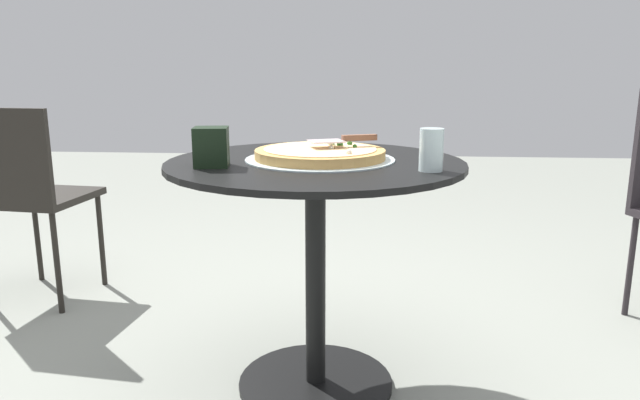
{
  "coord_description": "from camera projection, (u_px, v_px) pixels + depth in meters",
  "views": [
    {
      "loc": [
        0.15,
        -1.72,
        1.01
      ],
      "look_at": [
        0.01,
        0.02,
        0.61
      ],
      "focal_mm": 33.11,
      "sensor_mm": 36.0,
      "label": 1
    }
  ],
  "objects": [
    {
      "name": "pizza_on_tray",
      "position": [
        320.0,
        154.0,
        1.76
      ],
      "size": [
        0.45,
        0.45,
        0.05
      ],
      "color": "silver",
      "rests_on": "patio_table"
    },
    {
      "name": "patio_table",
      "position": [
        315.0,
        227.0,
        1.79
      ],
      "size": [
        0.88,
        0.88,
        0.73
      ],
      "color": "black",
      "rests_on": "ground"
    },
    {
      "name": "pizza_server",
      "position": [
        344.0,
        139.0,
        1.78
      ],
      "size": [
        0.21,
        0.12,
        0.02
      ],
      "color": "silver",
      "rests_on": "pizza_on_tray"
    },
    {
      "name": "napkin_dispenser",
      "position": [
        211.0,
        147.0,
        1.63
      ],
      "size": [
        0.1,
        0.1,
        0.11
      ],
      "primitive_type": "cube",
      "rotation": [
        0.0,
        0.0,
        0.15
      ],
      "color": "black",
      "rests_on": "patio_table"
    },
    {
      "name": "drinking_cup",
      "position": [
        431.0,
        150.0,
        1.56
      ],
      "size": [
        0.06,
        0.06,
        0.11
      ],
      "primitive_type": "cylinder",
      "color": "silver",
      "rests_on": "patio_table"
    },
    {
      "name": "patio_chair_far",
      "position": [
        28.0,
        188.0,
        2.47
      ],
      "size": [
        0.43,
        0.43,
        0.85
      ],
      "color": "black",
      "rests_on": "ground"
    },
    {
      "name": "ground_plane",
      "position": [
        316.0,
        384.0,
        1.91
      ],
      "size": [
        10.0,
        10.0,
        0.0
      ],
      "primitive_type": "plane",
      "color": "gray"
    }
  ]
}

